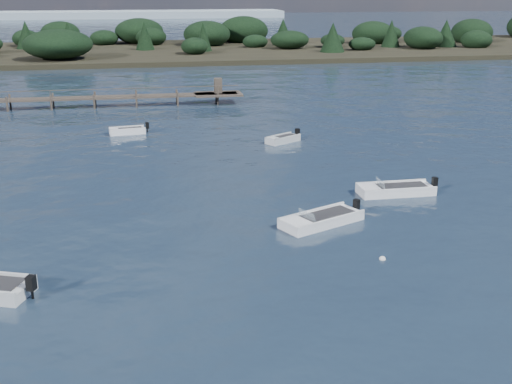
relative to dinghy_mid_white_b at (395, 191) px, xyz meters
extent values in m
plane|color=#152232|center=(-10.87, 44.86, -0.16)|extent=(400.00, 400.00, 0.00)
cube|color=white|center=(0.02, 0.00, -0.06)|extent=(4.61, 1.76, 0.72)
cube|color=white|center=(-1.73, 0.01, 0.36)|extent=(1.11, 1.57, 0.14)
cube|color=#262528|center=(0.38, 0.00, 0.28)|extent=(3.14, 1.40, 0.12)
cube|color=white|center=(0.01, -0.81, 0.36)|extent=(4.60, 0.14, 0.14)
cube|color=white|center=(0.02, 0.81, 0.36)|extent=(4.60, 0.14, 0.14)
cube|color=black|center=(2.54, -0.01, 0.48)|extent=(0.29, 0.35, 0.56)
cylinder|color=black|center=(2.54, -0.01, -0.01)|extent=(0.10, 0.10, 0.56)
cube|color=silver|center=(-1.00, 0.00, 0.61)|extent=(0.16, 1.25, 0.43)
cube|color=white|center=(-16.37, 19.70, -0.06)|extent=(3.12, 1.59, 0.70)
cube|color=white|center=(-17.49, 19.54, 0.35)|extent=(0.86, 1.16, 0.14)
cube|color=#262528|center=(-16.13, 19.73, 0.27)|extent=(2.14, 1.22, 0.12)
cube|color=white|center=(-16.30, 19.16, 0.35)|extent=(2.97, 0.52, 0.14)
cube|color=white|center=(-16.44, 20.23, 0.35)|extent=(2.97, 0.52, 0.14)
cube|color=black|center=(-14.67, 19.93, 0.46)|extent=(0.32, 0.37, 0.55)
cylinder|color=black|center=(-14.67, 19.93, -0.01)|extent=(0.11, 0.11, 0.55)
cube|color=silver|center=(-3.89, 14.32, -0.06)|extent=(3.14, 2.58, 0.69)
cube|color=silver|center=(-4.84, 13.72, 0.34)|extent=(1.17, 1.28, 0.14)
cube|color=#262528|center=(-3.69, 14.45, 0.26)|extent=(2.21, 1.87, 0.12)
cube|color=silver|center=(-3.60, 13.87, 0.34)|extent=(2.57, 1.68, 0.14)
cube|color=silver|center=(-4.17, 14.77, 0.34)|extent=(2.57, 1.68, 0.14)
cube|color=black|center=(-2.45, 15.22, 0.46)|extent=(0.41, 0.43, 0.54)
cylinder|color=black|center=(-2.45, 15.22, -0.01)|extent=(0.14, 0.14, 0.54)
cube|color=black|center=(-19.92, -10.37, 0.54)|extent=(0.43, 0.47, 0.62)
cylinder|color=black|center=(-19.92, -10.37, 0.01)|extent=(0.14, 0.14, 0.62)
cube|color=white|center=(-5.88, -4.17, -0.06)|extent=(4.97, 3.56, 0.68)
cube|color=white|center=(-7.49, -4.92, 0.33)|extent=(1.68, 1.90, 0.14)
cube|color=#262528|center=(-5.54, -4.02, 0.26)|extent=(3.47, 2.61, 0.12)
cube|color=white|center=(-5.54, -4.91, 0.33)|extent=(4.28, 2.08, 0.14)
cube|color=white|center=(-6.23, -3.43, 0.33)|extent=(4.28, 2.08, 0.14)
cube|color=black|center=(-3.57, -3.10, 0.45)|extent=(0.39, 0.41, 0.54)
cylinder|color=black|center=(-3.57, -3.10, -0.02)|extent=(0.13, 0.13, 0.54)
cube|color=silver|center=(-6.81, -4.61, 0.57)|extent=(0.67, 1.21, 0.41)
sphere|color=white|center=(-4.34, -9.21, -0.16)|extent=(0.32, 0.32, 0.32)
cube|color=#4A4036|center=(-6.87, 32.86, 0.84)|extent=(5.00, 3.20, 0.18)
cube|color=#4A4036|center=(-6.87, 32.86, 1.74)|extent=(0.80, 0.80, 1.60)
cylinder|color=#4A4036|center=(-28.33, 32.01, 0.24)|extent=(0.20, 0.20, 2.20)
cylinder|color=#4A4036|center=(-28.33, 33.72, 0.24)|extent=(0.20, 0.20, 2.20)
cylinder|color=#4A4036|center=(-24.07, 32.01, 0.24)|extent=(0.20, 0.20, 2.20)
cylinder|color=#4A4036|center=(-24.07, 33.72, 0.24)|extent=(0.20, 0.20, 2.20)
cylinder|color=#4A4036|center=(-19.80, 32.01, 0.24)|extent=(0.20, 0.20, 2.20)
cylinder|color=#4A4036|center=(-19.80, 33.72, 0.24)|extent=(0.20, 0.20, 2.20)
cylinder|color=#4A4036|center=(-15.53, 32.01, 0.24)|extent=(0.20, 0.20, 2.20)
cylinder|color=#4A4036|center=(-15.53, 33.72, 0.24)|extent=(0.20, 0.20, 2.20)
cylinder|color=#4A4036|center=(-11.27, 32.01, 0.24)|extent=(0.20, 0.20, 2.20)
cylinder|color=#4A4036|center=(-11.27, 33.72, 0.24)|extent=(0.20, 0.20, 2.20)
cylinder|color=#4A4036|center=(-7.00, 32.01, 0.24)|extent=(0.20, 0.20, 2.20)
cylinder|color=#4A4036|center=(-7.00, 33.72, 0.24)|extent=(0.20, 0.20, 2.20)
cube|color=black|center=(14.13, 84.86, -0.16)|extent=(190.00, 40.00, 1.60)
ellipsoid|color=black|center=(14.13, 84.86, 2.64)|extent=(180.50, 36.00, 4.40)
camera|label=1|loc=(-15.12, -35.31, 12.20)|focal=45.00mm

